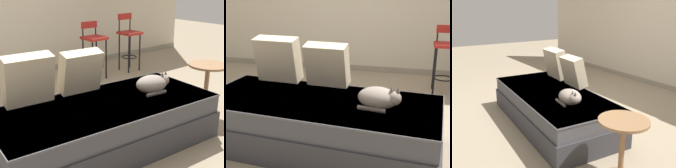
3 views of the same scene
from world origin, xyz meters
TOP-DOWN VIEW (x-y plane):
  - ground_plane at (0.00, 0.00)m, footprint 16.00×16.00m
  - wall_baseboard_trim at (0.00, 2.20)m, footprint 8.00×0.02m
  - couch at (0.00, -0.40)m, footprint 2.14×1.08m
  - throw_pillow_corner at (-0.54, 0.01)m, footprint 0.45×0.27m
  - throw_pillow_middle at (-0.02, -0.03)m, footprint 0.42×0.27m
  - cat at (0.53, -0.47)m, footprint 0.36×0.28m
  - bar_stool_near_window at (1.16, 1.39)m, footprint 0.32×0.32m

SIDE VIEW (x-z plane):
  - ground_plane at x=0.00m, z-range 0.00..0.00m
  - wall_baseboard_trim at x=0.00m, z-range 0.00..0.09m
  - couch at x=0.00m, z-range 0.00..0.45m
  - bar_stool_near_window at x=1.16m, z-range 0.09..0.97m
  - cat at x=0.53m, z-range 0.43..0.63m
  - throw_pillow_middle at x=-0.02m, z-range 0.45..0.87m
  - throw_pillow_corner at x=-0.54m, z-range 0.45..0.90m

